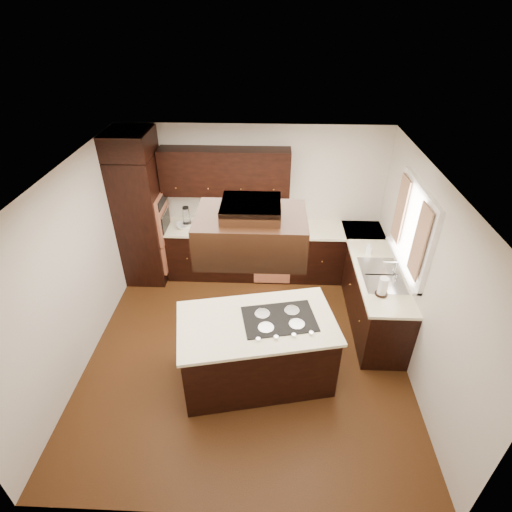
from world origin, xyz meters
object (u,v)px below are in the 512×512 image
spice_rack (222,219)px  island (257,351)px  range_hood (251,234)px  oven_column (142,220)px

spice_rack → island: bearing=-71.7°
island → spice_rack: bearing=94.5°
island → range_hood: 1.72m
oven_column → range_hood: bearing=-50.3°
oven_column → island: oven_column is taller
island → spice_rack: size_ratio=5.69×
range_hood → spice_rack: (-0.60, 2.36, -1.11)m
oven_column → range_hood: (1.88, -2.25, 1.10)m
island → oven_column: bearing=120.3°
island → range_hood: bearing=-125.7°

